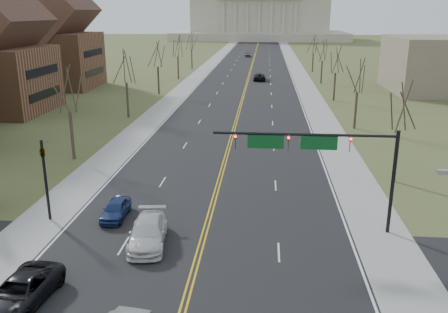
% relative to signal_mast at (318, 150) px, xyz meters
% --- Properties ---
extents(road, '(20.00, 380.00, 0.01)m').
position_rel_signal_mast_xyz_m(road, '(-7.45, 96.50, -5.76)').
color(road, black).
rests_on(road, ground).
extents(cross_road, '(120.00, 14.00, 0.01)m').
position_rel_signal_mast_xyz_m(cross_road, '(-7.45, -7.50, -5.76)').
color(cross_road, black).
rests_on(cross_road, ground).
extents(sidewalk_left, '(4.00, 380.00, 0.03)m').
position_rel_signal_mast_xyz_m(sidewalk_left, '(-19.45, 96.50, -5.75)').
color(sidewalk_left, gray).
rests_on(sidewalk_left, ground).
extents(sidewalk_right, '(4.00, 380.00, 0.03)m').
position_rel_signal_mast_xyz_m(sidewalk_right, '(4.55, 96.50, -5.75)').
color(sidewalk_right, gray).
rests_on(sidewalk_right, ground).
extents(center_line, '(0.42, 380.00, 0.01)m').
position_rel_signal_mast_xyz_m(center_line, '(-7.45, 96.50, -5.75)').
color(center_line, gold).
rests_on(center_line, road).
extents(edge_line_left, '(0.15, 380.00, 0.01)m').
position_rel_signal_mast_xyz_m(edge_line_left, '(-17.25, 96.50, -5.75)').
color(edge_line_left, silver).
rests_on(edge_line_left, road).
extents(edge_line_right, '(0.15, 380.00, 0.01)m').
position_rel_signal_mast_xyz_m(edge_line_right, '(2.35, 96.50, -5.75)').
color(edge_line_right, silver).
rests_on(edge_line_right, road).
extents(capitol, '(90.00, 60.00, 50.00)m').
position_rel_signal_mast_xyz_m(capitol, '(-7.45, 236.41, 8.44)').
color(capitol, beige).
rests_on(capitol, ground).
extents(signal_mast, '(12.12, 0.44, 7.20)m').
position_rel_signal_mast_xyz_m(signal_mast, '(0.00, 0.00, 0.00)').
color(signal_mast, black).
rests_on(signal_mast, ground).
extents(signal_left, '(0.32, 0.36, 6.00)m').
position_rel_signal_mast_xyz_m(signal_left, '(-18.95, 0.00, -2.05)').
color(signal_left, black).
rests_on(signal_left, ground).
extents(tree_r_0, '(3.74, 3.74, 8.50)m').
position_rel_signal_mast_xyz_m(tree_r_0, '(8.05, 10.50, 0.79)').
color(tree_r_0, '#3A2F22').
rests_on(tree_r_0, ground).
extents(tree_l_0, '(3.96, 3.96, 9.00)m').
position_rel_signal_mast_xyz_m(tree_l_0, '(-22.95, 14.50, 1.18)').
color(tree_l_0, '#3A2F22').
rests_on(tree_l_0, ground).
extents(tree_r_1, '(3.74, 3.74, 8.50)m').
position_rel_signal_mast_xyz_m(tree_r_1, '(8.05, 30.50, 0.79)').
color(tree_r_1, '#3A2F22').
rests_on(tree_r_1, ground).
extents(tree_l_1, '(3.96, 3.96, 9.00)m').
position_rel_signal_mast_xyz_m(tree_l_1, '(-22.95, 34.50, 1.18)').
color(tree_l_1, '#3A2F22').
rests_on(tree_l_1, ground).
extents(tree_r_2, '(3.74, 3.74, 8.50)m').
position_rel_signal_mast_xyz_m(tree_r_2, '(8.05, 50.50, 0.79)').
color(tree_r_2, '#3A2F22').
rests_on(tree_r_2, ground).
extents(tree_l_2, '(3.96, 3.96, 9.00)m').
position_rel_signal_mast_xyz_m(tree_l_2, '(-22.95, 54.50, 1.18)').
color(tree_l_2, '#3A2F22').
rests_on(tree_l_2, ground).
extents(tree_r_3, '(3.74, 3.74, 8.50)m').
position_rel_signal_mast_xyz_m(tree_r_3, '(8.05, 70.50, 0.79)').
color(tree_r_3, '#3A2F22').
rests_on(tree_r_3, ground).
extents(tree_l_3, '(3.96, 3.96, 9.00)m').
position_rel_signal_mast_xyz_m(tree_l_3, '(-22.95, 74.50, 1.18)').
color(tree_l_3, '#3A2F22').
rests_on(tree_l_3, ground).
extents(tree_r_4, '(3.74, 3.74, 8.50)m').
position_rel_signal_mast_xyz_m(tree_r_4, '(8.05, 90.50, 0.79)').
color(tree_r_4, '#3A2F22').
rests_on(tree_r_4, ground).
extents(tree_l_4, '(3.96, 3.96, 9.00)m').
position_rel_signal_mast_xyz_m(tree_l_4, '(-22.95, 94.50, 1.18)').
color(tree_l_4, '#3A2F22').
rests_on(tree_l_4, ground).
extents(bldg_left_far, '(17.10, 14.28, 23.25)m').
position_rel_signal_mast_xyz_m(bldg_left_far, '(-45.44, 60.50, 3.78)').
color(bldg_left_far, brown).
rests_on(bldg_left_far, ground).
extents(car_sb_outer_lead, '(2.97, 5.65, 1.52)m').
position_rel_signal_mast_xyz_m(car_sb_outer_lead, '(-15.82, -10.22, -4.99)').
color(car_sb_outer_lead, black).
rests_on(car_sb_outer_lead, road).
extents(car_sb_inner_second, '(2.91, 5.77, 1.61)m').
position_rel_signal_mast_xyz_m(car_sb_inner_second, '(-10.89, -3.10, -4.95)').
color(car_sb_inner_second, silver).
rests_on(car_sb_inner_second, road).
extents(car_sb_outer_second, '(1.65, 3.98, 1.35)m').
position_rel_signal_mast_xyz_m(car_sb_outer_second, '(-14.24, 0.74, -5.08)').
color(car_sb_outer_second, navy).
rests_on(car_sb_outer_second, road).
extents(car_far_nb, '(2.59, 5.56, 1.54)m').
position_rel_signal_mast_xyz_m(car_far_nb, '(-4.86, 73.90, -4.98)').
color(car_far_nb, black).
rests_on(car_far_nb, road).
extents(car_far_sb, '(2.22, 4.70, 1.55)m').
position_rel_signal_mast_xyz_m(car_far_sb, '(-9.59, 129.29, -4.97)').
color(car_far_sb, '#4D4E54').
rests_on(car_far_sb, road).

